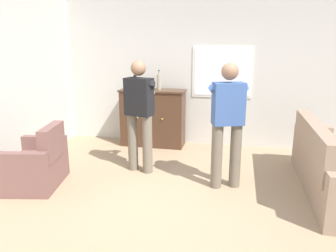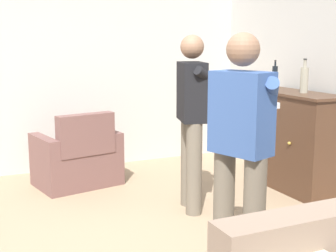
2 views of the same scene
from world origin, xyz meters
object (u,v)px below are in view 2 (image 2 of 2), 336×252
(bottle_liquor_amber, at_px, (304,79))
(person_standing_left, at_px, (193,115))
(armchair, at_px, (78,160))
(sideboard_cabinet, at_px, (292,140))
(person_standing_right, at_px, (241,145))
(bottle_wine_green, at_px, (275,77))

(bottle_liquor_amber, bearing_deg, person_standing_left, -88.47)
(armchair, relative_size, sideboard_cabinet, 0.81)
(person_standing_left, height_order, person_standing_right, same)
(person_standing_left, xyz_separation_m, person_standing_right, (1.30, -0.31, 0.00))
(bottle_wine_green, bearing_deg, bottle_liquor_amber, 4.85)
(sideboard_cabinet, bearing_deg, armchair, -116.43)
(person_standing_right, bearing_deg, sideboard_cabinet, 131.67)
(armchair, relative_size, person_standing_left, 0.59)
(bottle_liquor_amber, bearing_deg, armchair, -118.67)
(armchair, distance_m, person_standing_right, 2.65)
(bottle_liquor_amber, height_order, person_standing_right, person_standing_right)
(bottle_liquor_amber, bearing_deg, person_standing_right, -51.07)
(sideboard_cabinet, height_order, bottle_wine_green, bottle_wine_green)
(bottle_wine_green, height_order, bottle_liquor_amber, bottle_liquor_amber)
(person_standing_left, bearing_deg, sideboard_cabinet, 96.63)
(armchair, xyz_separation_m, bottle_wine_green, (0.73, 2.13, 0.93))
(bottle_wine_green, xyz_separation_m, person_standing_left, (0.49, -1.31, -0.28))
(armchair, distance_m, bottle_liquor_amber, 2.64)
(person_standing_left, relative_size, person_standing_right, 1.00)
(armchair, relative_size, bottle_liquor_amber, 2.71)
(bottle_liquor_amber, xyz_separation_m, person_standing_right, (1.33, -1.65, -0.28))
(bottle_wine_green, relative_size, person_standing_left, 0.20)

